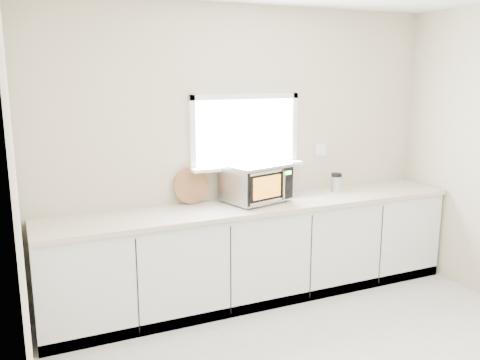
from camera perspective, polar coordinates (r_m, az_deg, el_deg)
back_wall at (r=4.83m, az=0.49°, el=3.30°), size 4.00×0.17×2.70m
cabinets at (r=4.80m, az=1.95°, el=-8.16°), size 3.92×0.60×0.88m
countertop at (r=4.66m, az=2.05°, el=-2.87°), size 3.92×0.64×0.04m
microwave at (r=4.67m, az=1.82°, el=-0.21°), size 0.64×0.55×0.36m
knife_block at (r=4.63m, az=-0.51°, el=-1.21°), size 0.11×0.20×0.27m
cutting_board at (r=4.63m, az=-5.49°, el=-0.64°), size 0.33×0.08×0.33m
coffee_grinder at (r=5.18m, az=10.75°, el=-0.25°), size 0.13×0.13×0.19m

